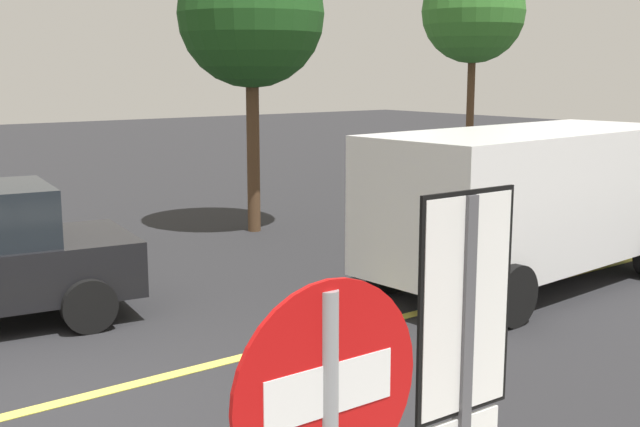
# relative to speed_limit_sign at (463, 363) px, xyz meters

# --- Properties ---
(ground_plane) EXTENTS (80.00, 80.00, 0.00)m
(ground_plane) POSITION_rel_speed_limit_sign_xyz_m (-0.35, 4.68, -1.76)
(ground_plane) COLOR #262628
(lane_marking_centre) EXTENTS (28.00, 0.16, 0.01)m
(lane_marking_centre) POSITION_rel_speed_limit_sign_xyz_m (2.65, 4.68, -1.76)
(lane_marking_centre) COLOR #E0D14C
(speed_limit_sign) EXTENTS (0.54, 0.06, 2.52)m
(speed_limit_sign) POSITION_rel_speed_limit_sign_xyz_m (0.00, 0.00, 0.00)
(speed_limit_sign) COLOR #4C4C51
(speed_limit_sign) RESTS_ON ground_plane
(white_van) EXTENTS (5.32, 2.55, 2.20)m
(white_van) POSITION_rel_speed_limit_sign_xyz_m (6.53, 4.78, -0.50)
(white_van) COLOR white
(white_van) RESTS_ON ground_plane
(tree_left_verge) EXTENTS (2.71, 2.71, 5.91)m
(tree_left_verge) POSITION_rel_speed_limit_sign_xyz_m (13.74, 12.43, 2.77)
(tree_left_verge) COLOR #513823
(tree_left_verge) RESTS_ON ground_plane
(tree_centre_verge) EXTENTS (2.69, 2.69, 5.38)m
(tree_centre_verge) POSITION_rel_speed_limit_sign_xyz_m (5.52, 10.36, 2.25)
(tree_centre_verge) COLOR #513823
(tree_centre_verge) RESTS_ON ground_plane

